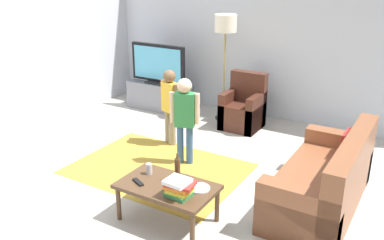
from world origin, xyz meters
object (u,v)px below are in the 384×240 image
Objects in this scene: soda_can at (149,169)px; child_center at (185,113)px; couch at (328,183)px; child_near_tv at (170,100)px; armchair at (244,110)px; floor_lamp at (225,29)px; plate at (199,188)px; coffee_table at (167,189)px; book_stack at (179,187)px; bottle at (177,170)px; tv_stand at (160,96)px; tv at (158,64)px; tv_remote at (138,182)px.

child_center is at bearing 103.05° from soda_can.
child_near_tv is (-2.45, 0.57, 0.39)m from couch.
child_near_tv reaches higher than armchair.
plate is (1.24, -2.98, -1.12)m from floor_lamp.
book_stack is (0.22, -0.12, 0.14)m from coffee_table.
bottle is (-0.17, 0.24, 0.04)m from book_stack.
tv_stand is 0.60m from tv.
child_near_tv is 3.57× the size of bottle.
couch is 8.18× the size of plate.
tv is at bearing 128.22° from book_stack.
child_center is (-0.11, -1.64, 0.41)m from armchair.
tv_stand is 3.77m from plate.
floor_lamp is 3.41m from plate.
book_stack is (2.38, -3.05, 0.27)m from tv_stand.
tv_stand is at bearing 126.48° from coffee_table.
couch is 5.67× the size of bottle.
armchair is 0.90× the size of coffee_table.
tv is 3.65m from coffee_table.
soda_can is at bearing 161.57° from coffee_table.
soda_can is at bearing -56.40° from tv.
child_center is at bearing 126.54° from tv_remote.
tv reaches higher than book_stack.
tv_stand is 0.67× the size of floor_lamp.
couch is 1.46m from plate.
couch is 3.25m from floor_lamp.
coffee_table is at bearing -53.32° from tv.
bottle is at bearing -71.85° from floor_lamp.
tv_stand is 3.39m from soda_can.
child_center is at bearing 127.66° from plate.
plate is at bearing 17.34° from coffee_table.
plate is at bearing -48.28° from child_near_tv.
book_stack is at bearing -114.78° from plate.
floor_lamp is 5.61× the size of bottle.
child_near_tv is (1.07, -1.24, 0.44)m from tv_stand.
child_near_tv is at bearing 140.31° from child_center.
tv is at bearing 126.68° from coffee_table.
couch is 1.52× the size of child_center.
floor_lamp is 5.84× the size of book_stack.
floor_lamp reaches higher than book_stack.
child_near_tv is 2.24m from book_stack.
coffee_table is 0.31m from tv_remote.
tv_stand is 3.59m from tv_remote.
child_near_tv reaches higher than bottle.
tv_stand is 1.69m from child_near_tv.
tv_remote is at bearing -159.87° from plate.
coffee_table is (2.16, -2.93, 0.13)m from tv_stand.
tv_stand is at bearing 146.46° from tv_remote.
soda_can is (0.27, -1.15, -0.23)m from child_center.
child_center reaches higher than coffee_table.
couch is 2.52m from armchair.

